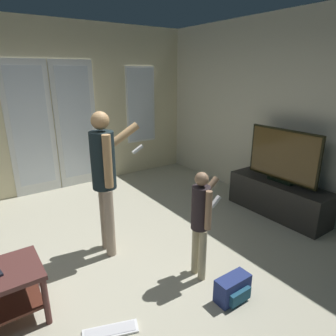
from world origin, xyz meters
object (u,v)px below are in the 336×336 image
Objects in this scene: tv_stand at (278,198)px; backpack at (233,289)px; person_adult at (105,172)px; loose_keyboard at (110,331)px; person_child at (201,216)px; flat_screen_tv at (283,156)px.

tv_stand reaches higher than backpack.
loose_keyboard is at bearing -114.49° from person_adult.
person_child is at bearing -167.98° from tv_stand.
backpack is (0.03, -0.43, -0.55)m from person_child.
flat_screen_tv is 2.31× the size of loose_keyboard.
person_adult reaches higher than person_child.
flat_screen_tv is at bearing -12.71° from person_adult.
tv_stand is 2.91m from loose_keyboard.
backpack is at bearing -66.65° from person_adult.
tv_stand is 0.63m from flat_screen_tv.
person_adult is (-2.37, 0.54, 0.72)m from tv_stand.
tv_stand is 0.90× the size of person_adult.
person_child is (-1.82, -0.39, -0.21)m from flat_screen_tv.
person_child is at bearing 94.15° from backpack.
person_child reaches higher than loose_keyboard.
person_child is 2.43× the size of loose_keyboard.
flat_screen_tv is 0.95× the size of person_child.
tv_stand is 3.15× the size of loose_keyboard.
backpack is (0.59, -1.36, -0.85)m from person_adult.
flat_screen_tv is 0.66× the size of person_adult.
person_adult is 3.50× the size of loose_keyboard.
tv_stand is 1.97m from backpack.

